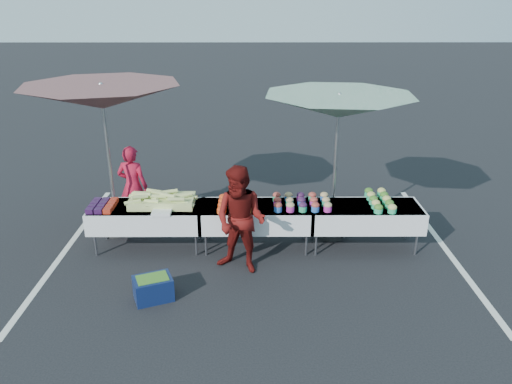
{
  "coord_description": "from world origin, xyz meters",
  "views": [
    {
      "loc": [
        -0.03,
        -7.55,
        3.98
      ],
      "look_at": [
        0.0,
        0.0,
        1.0
      ],
      "focal_mm": 35.0,
      "sensor_mm": 36.0,
      "label": 1
    }
  ],
  "objects_px": {
    "table_left": "(148,216)",
    "vendor": "(133,186)",
    "table_center": "(256,215)",
    "storage_bin": "(153,288)",
    "umbrella_right": "(339,107)",
    "umbrella_left": "(102,98)",
    "table_right": "(364,215)",
    "customer": "(241,220)"
  },
  "relations": [
    {
      "from": "table_left",
      "to": "vendor",
      "type": "xyz_separation_m",
      "value": [
        -0.43,
        0.91,
        0.17
      ]
    },
    {
      "from": "table_center",
      "to": "storage_bin",
      "type": "xyz_separation_m",
      "value": [
        -1.45,
        -1.56,
        -0.41
      ]
    },
    {
      "from": "vendor",
      "to": "umbrella_right",
      "type": "height_order",
      "value": "umbrella_right"
    },
    {
      "from": "umbrella_left",
      "to": "umbrella_right",
      "type": "distance_m",
      "value": 3.84
    },
    {
      "from": "table_left",
      "to": "umbrella_left",
      "type": "height_order",
      "value": "umbrella_left"
    },
    {
      "from": "table_left",
      "to": "storage_bin",
      "type": "distance_m",
      "value": 1.65
    },
    {
      "from": "table_left",
      "to": "umbrella_right",
      "type": "bearing_deg",
      "value": 7.28
    },
    {
      "from": "table_left",
      "to": "table_center",
      "type": "distance_m",
      "value": 1.8
    },
    {
      "from": "table_left",
      "to": "table_center",
      "type": "xyz_separation_m",
      "value": [
        1.8,
        0.0,
        0.0
      ]
    },
    {
      "from": "vendor",
      "to": "umbrella_left",
      "type": "xyz_separation_m",
      "value": [
        -0.27,
        -0.36,
        1.68
      ]
    },
    {
      "from": "table_right",
      "to": "umbrella_right",
      "type": "height_order",
      "value": "umbrella_right"
    },
    {
      "from": "table_right",
      "to": "umbrella_left",
      "type": "distance_m",
      "value": 4.71
    },
    {
      "from": "vendor",
      "to": "table_right",
      "type": "bearing_deg",
      "value": 178.02
    },
    {
      "from": "table_center",
      "to": "customer",
      "type": "bearing_deg",
      "value": -107.32
    },
    {
      "from": "umbrella_left",
      "to": "umbrella_right",
      "type": "relative_size",
      "value": 0.95
    },
    {
      "from": "table_center",
      "to": "storage_bin",
      "type": "relative_size",
      "value": 2.99
    },
    {
      "from": "storage_bin",
      "to": "umbrella_right",
      "type": "bearing_deg",
      "value": 13.43
    },
    {
      "from": "vendor",
      "to": "customer",
      "type": "bearing_deg",
      "value": 151.05
    },
    {
      "from": "vendor",
      "to": "table_left",
      "type": "bearing_deg",
      "value": 126.25
    },
    {
      "from": "umbrella_left",
      "to": "storage_bin",
      "type": "distance_m",
      "value": 3.26
    },
    {
      "from": "table_right",
      "to": "storage_bin",
      "type": "height_order",
      "value": "table_right"
    },
    {
      "from": "vendor",
      "to": "customer",
      "type": "relative_size",
      "value": 0.9
    },
    {
      "from": "storage_bin",
      "to": "table_left",
      "type": "bearing_deg",
      "value": 81.05
    },
    {
      "from": "vendor",
      "to": "storage_bin",
      "type": "xyz_separation_m",
      "value": [
        0.79,
        -2.47,
        -0.58
      ]
    },
    {
      "from": "table_center",
      "to": "umbrella_right",
      "type": "height_order",
      "value": "umbrella_right"
    },
    {
      "from": "table_center",
      "to": "table_right",
      "type": "relative_size",
      "value": 1.0
    },
    {
      "from": "table_center",
      "to": "vendor",
      "type": "distance_m",
      "value": 2.42
    },
    {
      "from": "umbrella_right",
      "to": "storage_bin",
      "type": "height_order",
      "value": "umbrella_right"
    },
    {
      "from": "vendor",
      "to": "storage_bin",
      "type": "relative_size",
      "value": 2.44
    },
    {
      "from": "customer",
      "to": "umbrella_left",
      "type": "distance_m",
      "value": 3.06
    },
    {
      "from": "table_center",
      "to": "table_right",
      "type": "xyz_separation_m",
      "value": [
        1.8,
        0.0,
        0.0
      ]
    },
    {
      "from": "table_right",
      "to": "storage_bin",
      "type": "xyz_separation_m",
      "value": [
        -3.25,
        -1.56,
        -0.41
      ]
    },
    {
      "from": "vendor",
      "to": "storage_bin",
      "type": "height_order",
      "value": "vendor"
    },
    {
      "from": "table_right",
      "to": "customer",
      "type": "height_order",
      "value": "customer"
    },
    {
      "from": "table_right",
      "to": "customer",
      "type": "distance_m",
      "value": 2.18
    },
    {
      "from": "table_right",
      "to": "storage_bin",
      "type": "distance_m",
      "value": 3.62
    },
    {
      "from": "table_left",
      "to": "storage_bin",
      "type": "height_order",
      "value": "table_left"
    },
    {
      "from": "table_left",
      "to": "storage_bin",
      "type": "bearing_deg",
      "value": -77.2
    },
    {
      "from": "table_right",
      "to": "umbrella_left",
      "type": "height_order",
      "value": "umbrella_left"
    },
    {
      "from": "table_left",
      "to": "customer",
      "type": "xyz_separation_m",
      "value": [
        1.57,
        -0.75,
        0.26
      ]
    },
    {
      "from": "customer",
      "to": "umbrella_left",
      "type": "bearing_deg",
      "value": 173.32
    },
    {
      "from": "umbrella_left",
      "to": "storage_bin",
      "type": "bearing_deg",
      "value": -63.4
    }
  ]
}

